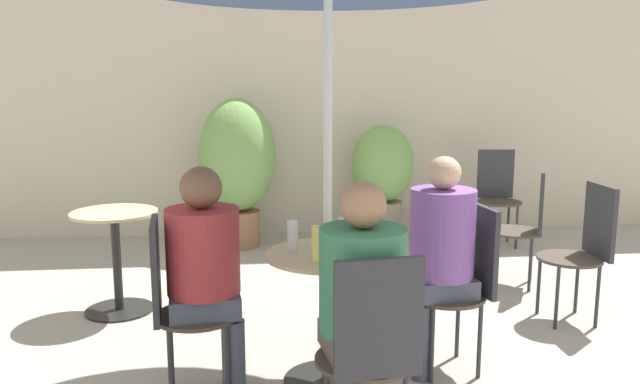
# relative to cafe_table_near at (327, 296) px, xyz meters

# --- Properties ---
(storefront_wall) EXTENTS (10.00, 0.06, 3.00)m
(storefront_wall) POSITION_rel_cafe_table_near_xyz_m (0.16, 3.41, 1.02)
(storefront_wall) COLOR beige
(storefront_wall) RESTS_ON ground_plane
(cafe_table_near) EXTENTS (0.65, 0.65, 0.71)m
(cafe_table_near) POSITION_rel_cafe_table_near_xyz_m (0.00, 0.00, 0.00)
(cafe_table_near) COLOR black
(cafe_table_near) RESTS_ON ground_plane
(cafe_table_far) EXTENTS (0.58, 0.58, 0.71)m
(cafe_table_far) POSITION_rel_cafe_table_near_xyz_m (-1.34, 1.19, -0.03)
(cafe_table_far) COLOR black
(cafe_table_far) RESTS_ON ground_plane
(bistro_chair_0) EXTENTS (0.43, 0.42, 0.93)m
(bistro_chair_0) POSITION_rel_cafe_table_near_xyz_m (-0.77, -0.09, 0.06)
(bistro_chair_0) COLOR #42382D
(bistro_chair_0) RESTS_ON ground_plane
(bistro_chair_1) EXTENTS (0.42, 0.43, 0.93)m
(bistro_chair_1) POSITION_rel_cafe_table_near_xyz_m (0.09, -0.77, 0.06)
(bistro_chair_1) COLOR #42382D
(bistro_chair_1) RESTS_ON ground_plane
(bistro_chair_2) EXTENTS (0.43, 0.42, 0.93)m
(bistro_chair_2) POSITION_rel_cafe_table_near_xyz_m (0.77, 0.09, 0.06)
(bistro_chair_2) COLOR #42382D
(bistro_chair_2) RESTS_ON ground_plane
(bistro_chair_3) EXTENTS (0.47, 0.46, 0.93)m
(bistro_chair_3) POSITION_rel_cafe_table_near_xyz_m (1.73, 1.44, 0.06)
(bistro_chair_3) COLOR #42382D
(bistro_chair_3) RESTS_ON ground_plane
(bistro_chair_4) EXTENTS (0.42, 0.42, 0.93)m
(bistro_chair_4) POSITION_rel_cafe_table_near_xyz_m (1.79, 0.71, 0.06)
(bistro_chair_4) COLOR #42382D
(bistro_chair_4) RESTS_ON ground_plane
(bistro_chair_5) EXTENTS (0.42, 0.43, 0.93)m
(bistro_chair_5) POSITION_rel_cafe_table_near_xyz_m (1.99, 2.76, 0.06)
(bistro_chair_5) COLOR #42382D
(bistro_chair_5) RESTS_ON ground_plane
(seated_person_0) EXTENTS (0.39, 0.36, 1.18)m
(seated_person_0) POSITION_rel_cafe_table_near_xyz_m (-0.61, -0.08, 0.22)
(seated_person_0) COLOR #42475B
(seated_person_0) RESTS_ON ground_plane
(seated_person_1) EXTENTS (0.37, 0.39, 1.18)m
(seated_person_1) POSITION_rel_cafe_table_near_xyz_m (0.08, -0.61, 0.22)
(seated_person_1) COLOR brown
(seated_person_1) RESTS_ON ground_plane
(seated_person_2) EXTENTS (0.37, 0.35, 1.20)m
(seated_person_2) POSITION_rel_cafe_table_near_xyz_m (0.61, 0.08, 0.23)
(seated_person_2) COLOR #42475B
(seated_person_2) RESTS_ON ground_plane
(beer_glass_0) EXTENTS (0.06, 0.06, 0.15)m
(beer_glass_0) POSITION_rel_cafe_table_near_xyz_m (0.10, 0.16, 0.31)
(beer_glass_0) COLOR silver
(beer_glass_0) RESTS_ON cafe_table_near
(beer_glass_1) EXTENTS (0.06, 0.06, 0.16)m
(beer_glass_1) POSITION_rel_cafe_table_near_xyz_m (-0.18, 0.07, 0.31)
(beer_glass_1) COLOR silver
(beer_glass_1) RESTS_ON cafe_table_near
(beer_glass_2) EXTENTS (0.06, 0.06, 0.18)m
(beer_glass_2) POSITION_rel_cafe_table_near_xyz_m (-0.07, -0.18, 0.33)
(beer_glass_2) COLOR #DBC65B
(beer_glass_2) RESTS_ON cafe_table_near
(beer_glass_3) EXTENTS (0.07, 0.07, 0.15)m
(beer_glass_3) POSITION_rel_cafe_table_near_xyz_m (0.15, -0.11, 0.31)
(beer_glass_3) COLOR #DBC65B
(beer_glass_3) RESTS_ON cafe_table_near
(potted_plant_0) EXTENTS (0.74, 0.74, 1.44)m
(potted_plant_0) POSITION_rel_cafe_table_near_xyz_m (-0.55, 2.89, 0.35)
(potted_plant_0) COLOR #93664C
(potted_plant_0) RESTS_ON ground_plane
(potted_plant_1) EXTENTS (0.61, 0.61, 1.17)m
(potted_plant_1) POSITION_rel_cafe_table_near_xyz_m (0.87, 2.93, 0.20)
(potted_plant_1) COLOR slate
(potted_plant_1) RESTS_ON ground_plane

